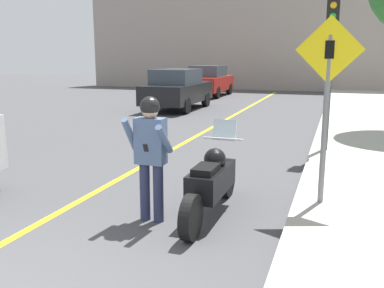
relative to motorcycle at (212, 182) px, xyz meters
name	(u,v)px	position (x,y,z in m)	size (l,w,h in m)	color
road_center_line	(157,158)	(-2.12, 2.93, -0.49)	(0.12, 36.00, 0.01)	yellow
building_backdrop	(291,41)	(-1.52, 22.93, 2.60)	(28.00, 1.20, 6.20)	gray
motorcycle	(212,182)	(0.00, 0.00, 0.00)	(0.62, 2.34, 1.28)	black
person_biker	(150,146)	(-0.72, -0.47, 0.55)	(0.59, 0.47, 1.71)	#282D4C
crossing_sign	(327,93)	(1.46, 0.63, 1.23)	(0.91, 0.08, 2.61)	slate
traffic_light	(332,39)	(1.38, 4.29, 2.09)	(0.26, 0.30, 3.48)	#2D2D30
parked_car_black	(177,89)	(-4.80, 11.19, 0.36)	(1.88, 4.20, 1.68)	black
parked_car_red	(209,81)	(-5.29, 17.37, 0.36)	(1.88, 4.20, 1.68)	black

